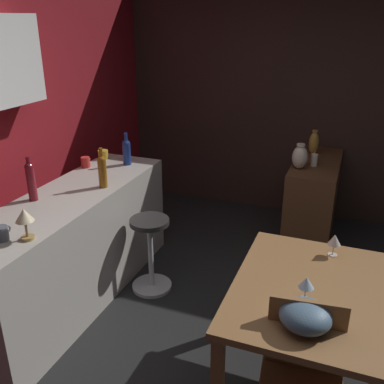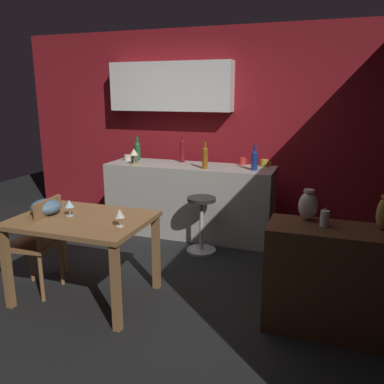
{
  "view_description": "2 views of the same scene",
  "coord_description": "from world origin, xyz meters",
  "px_view_note": "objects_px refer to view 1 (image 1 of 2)",
  "views": [
    {
      "loc": [
        -2.3,
        -0.54,
        2.15
      ],
      "look_at": [
        0.47,
        0.53,
        0.94
      ],
      "focal_mm": 40.41,
      "sensor_mm": 36.0,
      "label": 1
    },
    {
      "loc": [
        1.78,
        -3.14,
        1.77
      ],
      "look_at": [
        0.53,
        0.43,
        0.82
      ],
      "focal_mm": 37.08,
      "sensor_mm": 36.0,
      "label": 2
    }
  ],
  "objects_px": {
    "chair_near_window": "(301,380)",
    "cup_mustard": "(103,154)",
    "counter_lamp": "(25,218)",
    "cup_slate": "(2,233)",
    "wine_bottle_amber": "(102,170)",
    "dining_table": "(307,302)",
    "fruit_bowl": "(306,316)",
    "wine_glass_left": "(306,283)",
    "sideboard_cabinet": "(313,199)",
    "wine_glass_right": "(334,240)",
    "wine_bottle_ruby": "(31,180)",
    "wine_bottle_cobalt": "(127,151)",
    "cup_red": "(86,162)",
    "pillar_candle_tall": "(314,160)",
    "vase_ceramic_ivory": "(300,157)",
    "bar_stool": "(151,252)",
    "vase_brass": "(314,143)"
  },
  "relations": [
    {
      "from": "counter_lamp",
      "to": "cup_red",
      "type": "bearing_deg",
      "value": 19.21
    },
    {
      "from": "wine_glass_right",
      "to": "wine_bottle_cobalt",
      "type": "height_order",
      "value": "wine_bottle_cobalt"
    },
    {
      "from": "wine_glass_right",
      "to": "wine_bottle_amber",
      "type": "distance_m",
      "value": 1.78
    },
    {
      "from": "fruit_bowl",
      "to": "wine_bottle_amber",
      "type": "relative_size",
      "value": 0.8
    },
    {
      "from": "wine_bottle_amber",
      "to": "vase_ceramic_ivory",
      "type": "xyz_separation_m",
      "value": [
        1.25,
        -1.35,
        -0.11
      ]
    },
    {
      "from": "dining_table",
      "to": "wine_bottle_ruby",
      "type": "distance_m",
      "value": 2.06
    },
    {
      "from": "counter_lamp",
      "to": "fruit_bowl",
      "type": "bearing_deg",
      "value": -90.27
    },
    {
      "from": "counter_lamp",
      "to": "wine_bottle_ruby",
      "type": "bearing_deg",
      "value": 36.76
    },
    {
      "from": "chair_near_window",
      "to": "wine_bottle_amber",
      "type": "distance_m",
      "value": 2.06
    },
    {
      "from": "pillar_candle_tall",
      "to": "counter_lamp",
      "type": "bearing_deg",
      "value": 148.03
    },
    {
      "from": "counter_lamp",
      "to": "cup_mustard",
      "type": "bearing_deg",
      "value": 15.68
    },
    {
      "from": "cup_mustard",
      "to": "cup_red",
      "type": "relative_size",
      "value": 1.14
    },
    {
      "from": "cup_red",
      "to": "chair_near_window",
      "type": "bearing_deg",
      "value": -122.84
    },
    {
      "from": "counter_lamp",
      "to": "cup_slate",
      "type": "bearing_deg",
      "value": 114.84
    },
    {
      "from": "wine_glass_right",
      "to": "wine_bottle_cobalt",
      "type": "xyz_separation_m",
      "value": [
        0.72,
        1.87,
        0.18
      ]
    },
    {
      "from": "chair_near_window",
      "to": "cup_mustard",
      "type": "relative_size",
      "value": 6.79
    },
    {
      "from": "wine_bottle_ruby",
      "to": "cup_slate",
      "type": "bearing_deg",
      "value": -156.94
    },
    {
      "from": "wine_bottle_cobalt",
      "to": "vase_ceramic_ivory",
      "type": "distance_m",
      "value": 1.6
    },
    {
      "from": "cup_red",
      "to": "counter_lamp",
      "type": "distance_m",
      "value": 1.35
    },
    {
      "from": "cup_mustard",
      "to": "wine_bottle_amber",
      "type": "bearing_deg",
      "value": -148.02
    },
    {
      "from": "wine_bottle_ruby",
      "to": "cup_red",
      "type": "relative_size",
      "value": 2.93
    },
    {
      "from": "bar_stool",
      "to": "wine_bottle_cobalt",
      "type": "distance_m",
      "value": 0.96
    },
    {
      "from": "wine_glass_right",
      "to": "wine_bottle_ruby",
      "type": "relative_size",
      "value": 0.44
    },
    {
      "from": "wine_bottle_cobalt",
      "to": "vase_ceramic_ivory",
      "type": "xyz_separation_m",
      "value": [
        0.69,
        -1.45,
        -0.1
      ]
    },
    {
      "from": "wine_glass_right",
      "to": "fruit_bowl",
      "type": "relative_size",
      "value": 0.57
    },
    {
      "from": "cup_mustard",
      "to": "vase_ceramic_ivory",
      "type": "bearing_deg",
      "value": -70.57
    },
    {
      "from": "dining_table",
      "to": "wine_glass_left",
      "type": "height_order",
      "value": "wine_glass_left"
    },
    {
      "from": "counter_lamp",
      "to": "vase_ceramic_ivory",
      "type": "distance_m",
      "value": 2.53
    },
    {
      "from": "wine_bottle_amber",
      "to": "cup_red",
      "type": "distance_m",
      "value": 0.55
    },
    {
      "from": "bar_stool",
      "to": "counter_lamp",
      "type": "relative_size",
      "value": 3.19
    },
    {
      "from": "wine_glass_left",
      "to": "pillar_candle_tall",
      "type": "relative_size",
      "value": 0.99
    },
    {
      "from": "wine_glass_right",
      "to": "fruit_bowl",
      "type": "distance_m",
      "value": 0.77
    },
    {
      "from": "pillar_candle_tall",
      "to": "wine_glass_left",
      "type": "bearing_deg",
      "value": -174.58
    },
    {
      "from": "fruit_bowl",
      "to": "wine_bottle_ruby",
      "type": "height_order",
      "value": "wine_bottle_ruby"
    },
    {
      "from": "wine_glass_left",
      "to": "wine_bottle_ruby",
      "type": "relative_size",
      "value": 0.43
    },
    {
      "from": "dining_table",
      "to": "sideboard_cabinet",
      "type": "relative_size",
      "value": 1.03
    },
    {
      "from": "dining_table",
      "to": "cup_slate",
      "type": "height_order",
      "value": "cup_slate"
    },
    {
      "from": "wine_glass_left",
      "to": "cup_mustard",
      "type": "relative_size",
      "value": 1.1
    },
    {
      "from": "cup_red",
      "to": "vase_brass",
      "type": "height_order",
      "value": "vase_brass"
    },
    {
      "from": "wine_bottle_amber",
      "to": "cup_red",
      "type": "height_order",
      "value": "wine_bottle_amber"
    },
    {
      "from": "wine_bottle_cobalt",
      "to": "sideboard_cabinet",
      "type": "bearing_deg",
      "value": -58.64
    },
    {
      "from": "chair_near_window",
      "to": "wine_bottle_amber",
      "type": "relative_size",
      "value": 2.76
    },
    {
      "from": "counter_lamp",
      "to": "vase_ceramic_ivory",
      "type": "relative_size",
      "value": 0.85
    },
    {
      "from": "fruit_bowl",
      "to": "wine_bottle_cobalt",
      "type": "relative_size",
      "value": 0.88
    },
    {
      "from": "sideboard_cabinet",
      "to": "counter_lamp",
      "type": "relative_size",
      "value": 5.46
    },
    {
      "from": "cup_slate",
      "to": "wine_bottle_amber",
      "type": "bearing_deg",
      "value": -5.71
    },
    {
      "from": "cup_mustard",
      "to": "vase_brass",
      "type": "distance_m",
      "value": 2.14
    },
    {
      "from": "chair_near_window",
      "to": "wine_bottle_ruby",
      "type": "bearing_deg",
      "value": 73.83
    },
    {
      "from": "wine_bottle_cobalt",
      "to": "cup_slate",
      "type": "height_order",
      "value": "wine_bottle_cobalt"
    },
    {
      "from": "dining_table",
      "to": "wine_glass_right",
      "type": "height_order",
      "value": "wine_glass_right"
    }
  ]
}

